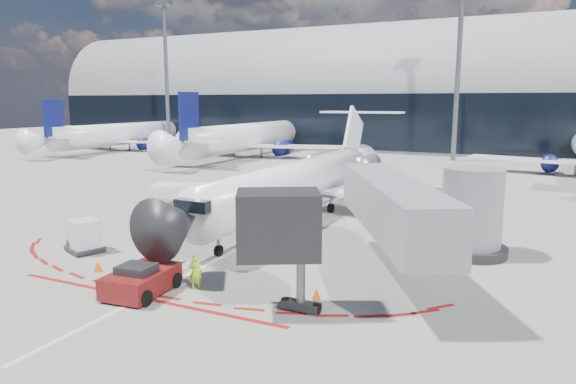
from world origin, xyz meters
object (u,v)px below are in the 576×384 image
at_px(pushback_tug, 141,280).
at_px(uld_container, 84,236).
at_px(regional_jet, 303,179).
at_px(ramp_worker, 195,272).

distance_m(pushback_tug, uld_container, 8.06).
bearing_deg(uld_container, pushback_tug, -4.69).
bearing_deg(regional_jet, uld_container, -117.41).
xyz_separation_m(pushback_tug, ramp_worker, (1.84, 1.46, 0.18)).
distance_m(pushback_tug, ramp_worker, 2.36).
xyz_separation_m(regional_jet, pushback_tug, (-0.07, -17.63, -2.04)).
height_order(ramp_worker, uld_container, uld_container).
bearing_deg(pushback_tug, regional_jet, 84.59).
relative_size(regional_jet, uld_container, 13.06).
relative_size(regional_jet, pushback_tug, 5.85).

